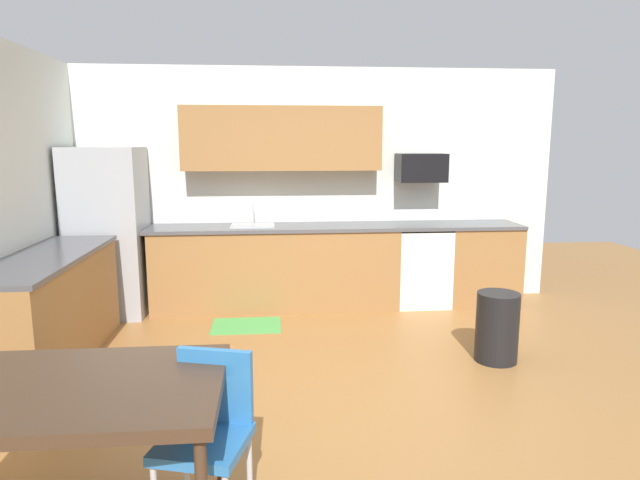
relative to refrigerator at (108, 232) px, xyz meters
The scene contains 17 objects.
ground_plane 3.24m from the refrigerator, 45.52° to the right, with size 12.00×12.00×0.00m, color #9E6B38.
wall_back 2.27m from the refrigerator, 11.16° to the left, with size 5.80×0.10×2.70m, color silver.
cabinet_run_back 1.85m from the refrigerator, ahead, with size 2.73×0.60×0.90m, color olive.
cabinet_run_back_right 4.20m from the refrigerator, ahead, with size 0.82×0.60×0.90m, color olive.
cabinet_run_left 1.50m from the refrigerator, 94.83° to the right, with size 0.60×2.00×0.90m, color olive.
countertop_back 2.18m from the refrigerator, ahead, with size 4.80×0.64×0.04m, color #4C4C51.
countertop_left 1.43m from the refrigerator, 94.83° to the right, with size 0.64×2.00×0.04m, color #4C4C51.
upper_cabinets_back 2.14m from the refrigerator, ahead, with size 2.20×0.34×0.70m, color olive.
refrigerator is the anchor object (origin of this frame).
oven_range 3.49m from the refrigerator, ahead, with size 0.60×0.60×0.91m.
microwave 3.53m from the refrigerator, ahead, with size 0.54×0.36×0.32m, color black.
sink_basin 1.54m from the refrigerator, ahead, with size 0.48×0.40×0.14m, color #A5A8AD.
sink_faucet 1.57m from the refrigerator, ahead, with size 0.02×0.02×0.24m, color #B2B5BA.
dining_table 3.71m from the refrigerator, 77.26° to the right, with size 1.40×0.90×0.78m.
chair_near_table 3.83m from the refrigerator, 67.91° to the right, with size 0.49×0.49×0.85m.
trash_bin 4.07m from the refrigerator, 24.55° to the right, with size 0.36×0.36×0.60m, color black.
floor_mat 1.82m from the refrigerator, 21.07° to the right, with size 0.70×0.50×0.01m, color #4CA54C.
Camera 1 is at (-0.43, -3.82, 1.85)m, focal length 31.05 mm.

